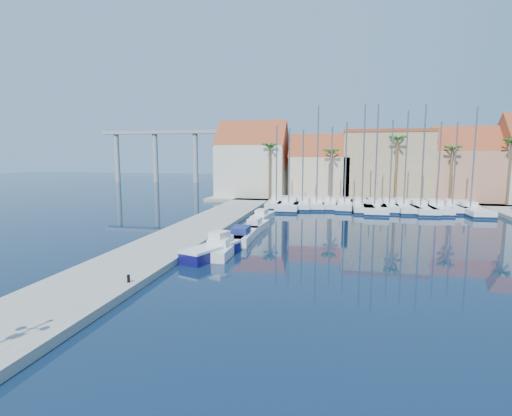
# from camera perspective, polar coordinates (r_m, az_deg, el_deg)

# --- Properties ---
(ground) EXTENTS (260.00, 260.00, 0.00)m
(ground) POSITION_cam_1_polar(r_m,az_deg,el_deg) (25.52, -1.38, -10.78)
(ground) COLOR black
(ground) RESTS_ON ground
(quay_west) EXTENTS (6.00, 77.00, 0.50)m
(quay_west) POSITION_cam_1_polar(r_m,az_deg,el_deg) (40.58, -9.38, -3.50)
(quay_west) COLOR gray
(quay_west) RESTS_ON ground
(shore_north) EXTENTS (54.00, 16.00, 0.50)m
(shore_north) POSITION_cam_1_polar(r_m,az_deg,el_deg) (72.09, 15.42, 1.26)
(shore_north) COLOR gray
(shore_north) RESTS_ON ground
(bollard) EXTENTS (0.19, 0.19, 0.47)m
(bollard) POSITION_cam_1_polar(r_m,az_deg,el_deg) (25.30, -17.75, -9.58)
(bollard) COLOR black
(bollard) RESTS_ON quay_west
(fishing_boat) EXTENTS (3.60, 5.81, 1.93)m
(fishing_boat) POSITION_cam_1_polar(r_m,az_deg,el_deg) (31.68, -6.24, -5.92)
(fishing_boat) COLOR #0F0D4F
(fishing_boat) RESTS_ON ground
(motorboat_west_0) EXTENTS (2.26, 6.96, 1.40)m
(motorboat_west_0) POSITION_cam_1_polar(r_m,az_deg,el_deg) (33.22, -4.78, -5.49)
(motorboat_west_0) COLOR white
(motorboat_west_0) RESTS_ON ground
(motorboat_west_1) EXTENTS (2.31, 6.63, 1.40)m
(motorboat_west_1) POSITION_cam_1_polar(r_m,az_deg,el_deg) (37.71, -2.00, -3.86)
(motorboat_west_1) COLOR white
(motorboat_west_1) RESTS_ON ground
(motorboat_west_2) EXTENTS (2.05, 5.34, 1.40)m
(motorboat_west_2) POSITION_cam_1_polar(r_m,az_deg,el_deg) (42.17, -0.06, -2.60)
(motorboat_west_2) COLOR white
(motorboat_west_2) RESTS_ON ground
(motorboat_west_3) EXTENTS (2.16, 5.51, 1.40)m
(motorboat_west_3) POSITION_cam_1_polar(r_m,az_deg,el_deg) (48.84, 0.95, -1.17)
(motorboat_west_3) COLOR white
(motorboat_west_3) RESTS_ON ground
(sailboat_0) EXTENTS (2.31, 8.72, 12.21)m
(sailboat_0) POSITION_cam_1_polar(r_m,az_deg,el_deg) (61.11, 2.99, 0.73)
(sailboat_0) COLOR white
(sailboat_0) RESTS_ON ground
(sailboat_1) EXTENTS (3.67, 12.07, 11.69)m
(sailboat_1) POSITION_cam_1_polar(r_m,az_deg,el_deg) (60.01, 4.75, 0.53)
(sailboat_1) COLOR white
(sailboat_1) RESTS_ON ground
(sailboat_2) EXTENTS (2.98, 9.12, 11.54)m
(sailboat_2) POSITION_cam_1_polar(r_m,az_deg,el_deg) (60.53, 6.64, 0.60)
(sailboat_2) COLOR white
(sailboat_2) RESTS_ON ground
(sailboat_3) EXTENTS (2.75, 8.31, 14.94)m
(sailboat_3) POSITION_cam_1_polar(r_m,az_deg,el_deg) (60.48, 8.64, 0.64)
(sailboat_3) COLOR white
(sailboat_3) RESTS_ON ground
(sailboat_4) EXTENTS (2.30, 8.18, 12.00)m
(sailboat_4) POSITION_cam_1_polar(r_m,az_deg,el_deg) (60.79, 10.61, 0.57)
(sailboat_4) COLOR white
(sailboat_4) RESTS_ON ground
(sailboat_5) EXTENTS (2.77, 8.88, 12.57)m
(sailboat_5) POSITION_cam_1_polar(r_m,az_deg,el_deg) (60.18, 12.54, 0.44)
(sailboat_5) COLOR white
(sailboat_5) RESTS_ON ground
(sailboat_6) EXTENTS (3.16, 10.55, 14.90)m
(sailboat_6) POSITION_cam_1_polar(r_m,az_deg,el_deg) (59.86, 14.82, 0.33)
(sailboat_6) COLOR white
(sailboat_6) RESTS_ON ground
(sailboat_7) EXTENTS (3.47, 12.11, 14.87)m
(sailboat_7) POSITION_cam_1_polar(r_m,az_deg,el_deg) (59.38, 16.53, 0.19)
(sailboat_7) COLOR white
(sailboat_7) RESTS_ON ground
(sailboat_8) EXTENTS (3.20, 9.41, 12.78)m
(sailboat_8) POSITION_cam_1_polar(r_m,az_deg,el_deg) (60.54, 18.48, 0.26)
(sailboat_8) COLOR white
(sailboat_8) RESTS_ON ground
(sailboat_9) EXTENTS (3.64, 10.71, 13.98)m
(sailboat_9) POSITION_cam_1_polar(r_m,az_deg,el_deg) (60.98, 20.21, 0.23)
(sailboat_9) COLOR white
(sailboat_9) RESTS_ON ground
(sailboat_10) EXTENTS (3.59, 10.77, 14.68)m
(sailboat_10) POSITION_cam_1_polar(r_m,az_deg,el_deg) (60.43, 22.28, 0.07)
(sailboat_10) COLOR white
(sailboat_10) RESTS_ON ground
(sailboat_11) EXTENTS (2.93, 10.53, 12.43)m
(sailboat_11) POSITION_cam_1_polar(r_m,az_deg,el_deg) (61.46, 24.26, 0.06)
(sailboat_11) COLOR white
(sailboat_11) RESTS_ON ground
(sailboat_12) EXTENTS (2.90, 8.49, 12.41)m
(sailboat_12) POSITION_cam_1_polar(r_m,az_deg,el_deg) (62.91, 26.09, 0.15)
(sailboat_12) COLOR white
(sailboat_12) RESTS_ON ground
(sailboat_13) EXTENTS (3.68, 11.07, 14.22)m
(sailboat_13) POSITION_cam_1_polar(r_m,az_deg,el_deg) (61.84, 28.07, -0.11)
(sailboat_13) COLOR white
(sailboat_13) RESTS_ON ground
(building_0) EXTENTS (12.30, 9.00, 13.50)m
(building_0) POSITION_cam_1_polar(r_m,az_deg,el_deg) (72.25, -0.49, 6.54)
(building_0) COLOR beige
(building_0) RESTS_ON shore_north
(building_1) EXTENTS (10.30, 8.00, 11.00)m
(building_1) POSITION_cam_1_polar(r_m,az_deg,el_deg) (70.67, 9.10, 5.42)
(building_1) COLOR beige
(building_1) RESTS_ON shore_north
(building_2) EXTENTS (14.20, 10.20, 11.50)m
(building_2) POSITION_cam_1_polar(r_m,az_deg,el_deg) (71.93, 17.99, 5.94)
(building_2) COLOR tan
(building_2) RESTS_ON shore_north
(building_3) EXTENTS (10.30, 8.00, 12.00)m
(building_3) POSITION_cam_1_polar(r_m,az_deg,el_deg) (73.17, 27.48, 5.16)
(building_3) COLOR tan
(building_3) RESTS_ON shore_north
(palm_0) EXTENTS (2.60, 2.60, 10.15)m
(palm_0) POSITION_cam_1_polar(r_m,az_deg,el_deg) (66.55, 1.97, 8.63)
(palm_0) COLOR brown
(palm_0) RESTS_ON shore_north
(palm_1) EXTENTS (2.60, 2.60, 9.15)m
(palm_1) POSITION_cam_1_polar(r_m,az_deg,el_deg) (65.54, 10.69, 7.68)
(palm_1) COLOR brown
(palm_1) RESTS_ON shore_north
(palm_2) EXTENTS (2.60, 2.60, 11.15)m
(palm_2) POSITION_cam_1_polar(r_m,az_deg,el_deg) (66.08, 19.54, 9.01)
(palm_2) COLOR brown
(palm_2) RESTS_ON shore_north
(palm_3) EXTENTS (2.60, 2.60, 9.65)m
(palm_3) POSITION_cam_1_polar(r_m,az_deg,el_deg) (67.54, 26.28, 7.42)
(palm_3) COLOR brown
(palm_3) RESTS_ON shore_north
(palm_4) EXTENTS (2.60, 2.60, 10.65)m
(palm_4) POSITION_cam_1_polar(r_m,az_deg,el_deg) (69.93, 32.74, 7.75)
(palm_4) COLOR brown
(palm_4) RESTS_ON shore_north
(viaduct) EXTENTS (48.00, 2.20, 14.45)m
(viaduct) POSITION_cam_1_polar(r_m,az_deg,el_deg) (114.61, -11.08, 8.73)
(viaduct) COLOR #9E9E99
(viaduct) RESTS_ON ground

